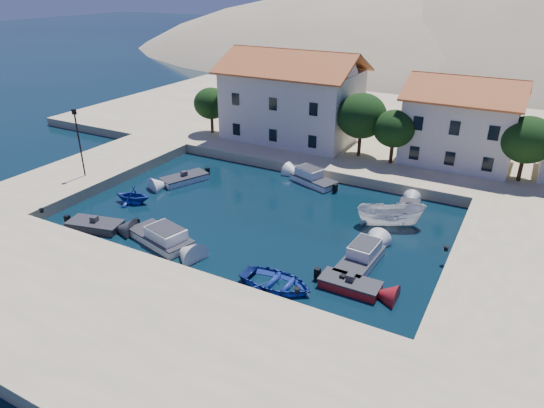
{
  "coord_description": "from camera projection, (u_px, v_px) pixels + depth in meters",
  "views": [
    {
      "loc": [
        17.98,
        -20.44,
        17.72
      ],
      "look_at": [
        1.85,
        8.97,
        2.0
      ],
      "focal_mm": 32.0,
      "sensor_mm": 36.0,
      "label": 1
    }
  ],
  "objects": [
    {
      "name": "building_mid",
      "position": [
        462.0,
        119.0,
        47.17
      ],
      "size": [
        10.5,
        8.4,
        8.3
      ],
      "color": "beige",
      "rests_on": "quay_north"
    },
    {
      "name": "cabin_cruiser_north",
      "position": [
        314.0,
        179.0,
        45.67
      ],
      "size": [
        5.03,
        3.47,
        1.6
      ],
      "rotation": [
        0.0,
        0.0,
        2.78
      ],
      "color": "silver",
      "rests_on": "ground"
    },
    {
      "name": "motorboat_red_se",
      "position": [
        350.0,
        285.0,
        30.29
      ],
      "size": [
        3.81,
        1.71,
        1.25
      ],
      "rotation": [
        0.0,
        0.0,
        0.0
      ],
      "color": "maroon",
      "rests_on": "ground"
    },
    {
      "name": "boat_east",
      "position": [
        390.0,
        226.0,
        38.14
      ],
      "size": [
        5.62,
        4.04,
        2.04
      ],
      "primitive_type": "imported",
      "rotation": [
        0.0,
        0.0,
        2.01
      ],
      "color": "silver",
      "rests_on": "ground"
    },
    {
      "name": "hills",
      "position": [
        537.0,
        145.0,
        130.68
      ],
      "size": [
        254.0,
        176.0,
        99.0
      ],
      "color": "#998967",
      "rests_on": "ground"
    },
    {
      "name": "cabin_cruiser_south",
      "position": [
        161.0,
        236.0,
        35.59
      ],
      "size": [
        5.76,
        3.54,
        1.6
      ],
      "rotation": [
        0.0,
        0.0,
        -0.25
      ],
      "color": "silver",
      "rests_on": "ground"
    },
    {
      "name": "building_left",
      "position": [
        292.0,
        94.0,
        53.9
      ],
      "size": [
        14.7,
        9.45,
        9.7
      ],
      "color": "beige",
      "rests_on": "quay_north"
    },
    {
      "name": "rowboat_south",
      "position": [
        276.0,
        287.0,
        30.61
      ],
      "size": [
        4.86,
        3.48,
        1.0
      ],
      "primitive_type": "imported",
      "rotation": [
        0.0,
        0.0,
        1.57
      ],
      "color": "navy",
      "rests_on": "ground"
    },
    {
      "name": "bollards",
      "position": [
        248.0,
        246.0,
        32.94
      ],
      "size": [
        29.36,
        9.56,
        0.3
      ],
      "color": "black",
      "rests_on": "ground"
    },
    {
      "name": "quay_south",
      "position": [
        112.0,
        323.0,
        26.6
      ],
      "size": [
        52.0,
        12.0,
        1.0
      ],
      "primitive_type": "cube",
      "color": "tan",
      "rests_on": "ground"
    },
    {
      "name": "quay_west",
      "position": [
        91.0,
        171.0,
        47.58
      ],
      "size": [
        8.0,
        20.0,
        1.0
      ],
      "primitive_type": "cube",
      "color": "tan",
      "rests_on": "ground"
    },
    {
      "name": "motorboat_white_ne",
      "position": [
        408.0,
        210.0,
        40.08
      ],
      "size": [
        2.06,
        3.63,
        1.25
      ],
      "rotation": [
        0.0,
        0.0,
        1.7
      ],
      "color": "silver",
      "rests_on": "ground"
    },
    {
      "name": "trees",
      "position": [
        376.0,
        121.0,
        47.77
      ],
      "size": [
        37.3,
        5.3,
        6.45
      ],
      "color": "#382314",
      "rests_on": "quay_north"
    },
    {
      "name": "motorboat_grey_sw",
      "position": [
        95.0,
        225.0,
        37.55
      ],
      "size": [
        4.55,
        2.8,
        1.25
      ],
      "rotation": [
        0.0,
        0.0,
        0.23
      ],
      "color": "#2F2F34",
      "rests_on": "ground"
    },
    {
      "name": "ground",
      "position": [
        181.0,
        277.0,
        31.58
      ],
      "size": [
        400.0,
        400.0,
        0.0
      ],
      "primitive_type": "plane",
      "color": "black",
      "rests_on": "ground"
    },
    {
      "name": "quay_east",
      "position": [
        540.0,
        280.0,
        30.38
      ],
      "size": [
        11.0,
        20.0,
        1.0
      ],
      "primitive_type": "cube",
      "color": "tan",
      "rests_on": "ground"
    },
    {
      "name": "cabin_cruiser_east",
      "position": [
        360.0,
        259.0,
        32.67
      ],
      "size": [
        2.22,
        4.92,
        1.6
      ],
      "rotation": [
        0.0,
        0.0,
        1.51
      ],
      "color": "silver",
      "rests_on": "ground"
    },
    {
      "name": "quay_north",
      "position": [
        384.0,
        129.0,
        60.67
      ],
      "size": [
        80.0,
        36.0,
        1.0
      ],
      "primitive_type": "cube",
      "color": "tan",
      "rests_on": "ground"
    },
    {
      "name": "lamppost",
      "position": [
        78.0,
        136.0,
        43.53
      ],
      "size": [
        0.35,
        0.25,
        6.22
      ],
      "color": "black",
      "rests_on": "quay_west"
    },
    {
      "name": "motorboat_white_west",
      "position": [
        184.0,
        179.0,
        46.23
      ],
      "size": [
        3.48,
        4.8,
        1.25
      ],
      "rotation": [
        0.0,
        0.0,
        -1.97
      ],
      "color": "silver",
      "rests_on": "ground"
    },
    {
      "name": "rowboat_west",
      "position": [
        134.0,
        202.0,
        42.07
      ],
      "size": [
        3.7,
        3.39,
        1.65
      ],
      "primitive_type": "imported",
      "rotation": [
        0.0,
        0.0,
        -1.33
      ],
      "color": "navy",
      "rests_on": "ground"
    }
  ]
}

